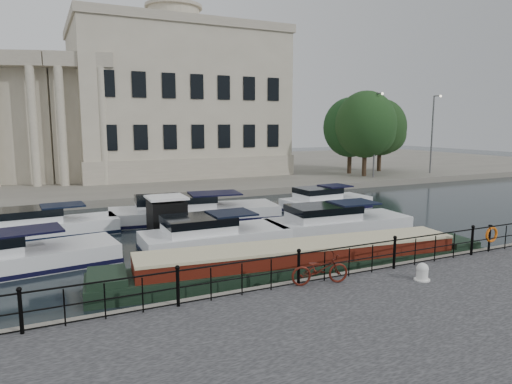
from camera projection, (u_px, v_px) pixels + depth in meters
ground_plane at (267, 280)px, 16.88m from camera, size 160.00×160.00×0.00m
far_bank at (112, 172)px, 51.65m from camera, size 120.00×42.00×0.55m
railing at (299, 266)px, 14.69m from camera, size 24.14×0.14×1.22m
civic_building at (105, 111)px, 46.38m from camera, size 53.55×31.84×16.85m
lamp_posts at (405, 133)px, 45.70m from camera, size 8.24×1.55×8.07m
bicycle at (320, 269)px, 14.81m from camera, size 2.04×1.04×1.02m
mooring_bollard at (422, 272)px, 15.23m from camera, size 0.53×0.53×0.59m
life_ring_post at (491, 235)px, 18.63m from camera, size 0.67×0.19×1.09m
narrowboat at (302, 264)px, 17.56m from camera, size 15.94×3.82×1.58m
harbour_hut at (167, 219)px, 23.14m from camera, size 2.64×2.21×2.16m
cabin_cruisers at (192, 227)px, 23.93m from camera, size 26.95×10.25×1.99m
trees at (368, 128)px, 47.06m from camera, size 10.40×8.99×8.40m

